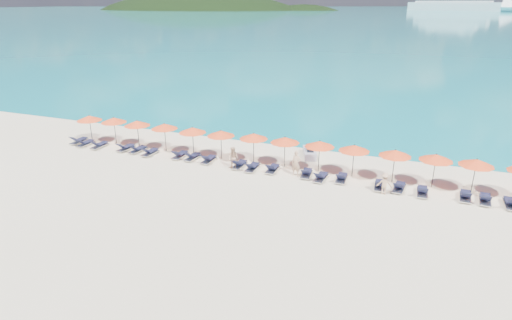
% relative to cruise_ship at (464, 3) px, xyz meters
% --- Properties ---
extents(ground, '(1400.00, 1400.00, 0.00)m').
position_rel_cruise_ship_xyz_m(ground, '(-44.46, -593.42, -9.65)').
color(ground, beige).
extents(sea, '(1600.00, 1300.00, 0.01)m').
position_rel_cruise_ship_xyz_m(sea, '(-44.46, 66.58, -9.65)').
color(sea, '#1FA9B2').
rests_on(sea, ground).
extents(headland_main, '(374.00, 242.00, 126.50)m').
position_rel_cruise_ship_xyz_m(headland_main, '(-344.46, -53.42, -47.65)').
color(headland_main, black).
rests_on(headland_main, ground).
extents(headland_small, '(162.00, 126.00, 85.50)m').
position_rel_cruise_ship_xyz_m(headland_small, '(-194.46, -33.42, -44.65)').
color(headland_small, black).
rests_on(headland_small, ground).
extents(cruise_ship, '(132.43, 65.76, 37.10)m').
position_rel_cruise_ship_xyz_m(cruise_ship, '(0.00, 0.00, 0.00)').
color(cruise_ship, white).
rests_on(cruise_ship, ground).
extents(jetski, '(1.61, 2.49, 0.83)m').
position_rel_cruise_ship_xyz_m(jetski, '(-42.09, -585.21, -9.31)').
color(jetski, '#B5B2C7').
rests_on(jetski, ground).
extents(beachgoer_a, '(0.65, 0.43, 1.77)m').
position_rel_cruise_ship_xyz_m(beachgoer_a, '(-42.00, -589.25, -8.77)').
color(beachgoer_a, tan).
rests_on(beachgoer_a, ground).
extents(beachgoer_b, '(0.86, 0.59, 1.62)m').
position_rel_cruise_ship_xyz_m(beachgoer_b, '(-46.48, -589.67, -8.84)').
color(beachgoer_b, tan).
rests_on(beachgoer_b, ground).
extents(beachgoer_c, '(0.94, 0.48, 1.41)m').
position_rel_cruise_ship_xyz_m(beachgoer_c, '(-36.08, -590.17, -8.95)').
color(beachgoer_c, tan).
rests_on(beachgoer_c, ground).
extents(umbrella_0, '(2.10, 2.10, 2.28)m').
position_rel_cruise_ship_xyz_m(umbrella_0, '(-60.38, -588.17, -7.64)').
color(umbrella_0, black).
rests_on(umbrella_0, ground).
extents(umbrella_1, '(2.10, 2.10, 2.28)m').
position_rel_cruise_ship_xyz_m(umbrella_1, '(-58.06, -587.92, -7.64)').
color(umbrella_1, black).
rests_on(umbrella_1, ground).
extents(umbrella_2, '(2.10, 2.10, 2.28)m').
position_rel_cruise_ship_xyz_m(umbrella_2, '(-55.66, -588.05, -7.64)').
color(umbrella_2, black).
rests_on(umbrella_2, ground).
extents(umbrella_3, '(2.10, 2.10, 2.28)m').
position_rel_cruise_ship_xyz_m(umbrella_3, '(-53.13, -588.00, -7.64)').
color(umbrella_3, black).
rests_on(umbrella_3, ground).
extents(umbrella_4, '(2.10, 2.10, 2.28)m').
position_rel_cruise_ship_xyz_m(umbrella_4, '(-50.55, -588.14, -7.64)').
color(umbrella_4, black).
rests_on(umbrella_4, ground).
extents(umbrella_5, '(2.10, 2.10, 2.28)m').
position_rel_cruise_ship_xyz_m(umbrella_5, '(-48.17, -588.11, -7.64)').
color(umbrella_5, black).
rests_on(umbrella_5, ground).
extents(umbrella_6, '(2.10, 2.10, 2.28)m').
position_rel_cruise_ship_xyz_m(umbrella_6, '(-45.64, -587.90, -7.64)').
color(umbrella_6, black).
rests_on(umbrella_6, ground).
extents(umbrella_7, '(2.10, 2.10, 2.28)m').
position_rel_cruise_ship_xyz_m(umbrella_7, '(-43.24, -587.93, -7.64)').
color(umbrella_7, black).
rests_on(umbrella_7, ground).
extents(umbrella_8, '(2.10, 2.10, 2.28)m').
position_rel_cruise_ship_xyz_m(umbrella_8, '(-40.74, -587.92, -7.64)').
color(umbrella_8, black).
rests_on(umbrella_8, ground).
extents(umbrella_9, '(2.10, 2.10, 2.28)m').
position_rel_cruise_ship_xyz_m(umbrella_9, '(-38.38, -587.95, -7.64)').
color(umbrella_9, black).
rests_on(umbrella_9, ground).
extents(umbrella_10, '(2.10, 2.10, 2.28)m').
position_rel_cruise_ship_xyz_m(umbrella_10, '(-35.76, -587.98, -7.64)').
color(umbrella_10, black).
rests_on(umbrella_10, ground).
extents(umbrella_11, '(2.10, 2.10, 2.28)m').
position_rel_cruise_ship_xyz_m(umbrella_11, '(-33.30, -587.92, -7.64)').
color(umbrella_11, black).
rests_on(umbrella_11, ground).
extents(umbrella_12, '(2.10, 2.10, 2.28)m').
position_rel_cruise_ship_xyz_m(umbrella_12, '(-31.02, -587.97, -7.64)').
color(umbrella_12, black).
rests_on(umbrella_12, ground).
extents(lounger_0, '(0.65, 1.71, 0.66)m').
position_rel_cruise_ship_xyz_m(lounger_0, '(-61.00, -589.06, -9.42)').
color(lounger_0, silver).
rests_on(lounger_0, ground).
extents(lounger_1, '(0.68, 1.72, 0.66)m').
position_rel_cruise_ship_xyz_m(lounger_1, '(-60.00, -589.39, -9.42)').
color(lounger_1, silver).
rests_on(lounger_1, ground).
extents(lounger_2, '(0.62, 1.70, 0.66)m').
position_rel_cruise_ship_xyz_m(lounger_2, '(-58.58, -589.39, -9.42)').
color(lounger_2, silver).
rests_on(lounger_2, ground).
extents(lounger_3, '(0.78, 1.75, 0.66)m').
position_rel_cruise_ship_xyz_m(lounger_3, '(-56.16, -589.15, -9.42)').
color(lounger_3, silver).
rests_on(lounger_3, ground).
extents(lounger_4, '(0.79, 1.75, 0.66)m').
position_rel_cruise_ship_xyz_m(lounger_4, '(-55.01, -589.14, -9.42)').
color(lounger_4, silver).
rests_on(lounger_4, ground).
extents(lounger_5, '(0.69, 1.72, 0.66)m').
position_rel_cruise_ship_xyz_m(lounger_5, '(-53.72, -589.35, -9.42)').
color(lounger_5, silver).
rests_on(lounger_5, ground).
extents(lounger_6, '(0.63, 1.70, 0.66)m').
position_rel_cruise_ship_xyz_m(lounger_6, '(-51.23, -589.06, -9.42)').
color(lounger_6, silver).
rests_on(lounger_6, ground).
extents(lounger_7, '(0.72, 1.73, 0.66)m').
position_rel_cruise_ship_xyz_m(lounger_7, '(-50.14, -589.05, -9.42)').
color(lounger_7, silver).
rests_on(lounger_7, ground).
extents(lounger_8, '(0.65, 1.71, 0.66)m').
position_rel_cruise_ship_xyz_m(lounger_8, '(-48.74, -589.13, -9.42)').
color(lounger_8, silver).
rests_on(lounger_8, ground).
extents(lounger_9, '(0.68, 1.72, 0.66)m').
position_rel_cruise_ship_xyz_m(lounger_9, '(-46.20, -589.28, -9.42)').
color(lounger_9, silver).
rests_on(lounger_9, ground).
extents(lounger_10, '(0.64, 1.71, 0.66)m').
position_rel_cruise_ship_xyz_m(lounger_10, '(-45.14, -589.43, -9.42)').
color(lounger_10, silver).
rests_on(lounger_10, ground).
extents(lounger_11, '(0.65, 1.71, 0.66)m').
position_rel_cruise_ship_xyz_m(lounger_11, '(-43.71, -589.17, -9.42)').
color(lounger_11, silver).
rests_on(lounger_11, ground).
extents(lounger_12, '(0.79, 1.76, 0.66)m').
position_rel_cruise_ship_xyz_m(lounger_12, '(-41.27, -589.14, -9.42)').
color(lounger_12, silver).
rests_on(lounger_12, ground).
extents(lounger_13, '(0.75, 1.74, 0.66)m').
position_rel_cruise_ship_xyz_m(lounger_13, '(-40.21, -589.44, -9.42)').
color(lounger_13, silver).
rests_on(lounger_13, ground).
extents(lounger_14, '(0.67, 1.72, 0.66)m').
position_rel_cruise_ship_xyz_m(lounger_14, '(-38.90, -589.08, -9.42)').
color(lounger_14, silver).
rests_on(lounger_14, ground).
extents(lounger_15, '(0.72, 1.73, 0.66)m').
position_rel_cruise_ship_xyz_m(lounger_15, '(-36.41, -589.38, -9.42)').
color(lounger_15, silver).
rests_on(lounger_15, ground).
extents(lounger_16, '(0.78, 1.75, 0.66)m').
position_rel_cruise_ship_xyz_m(lounger_16, '(-35.24, -589.26, -9.42)').
color(lounger_16, silver).
rests_on(lounger_16, ground).
extents(lounger_17, '(0.68, 1.72, 0.66)m').
position_rel_cruise_ship_xyz_m(lounger_17, '(-33.85, -589.41, -9.42)').
color(lounger_17, silver).
rests_on(lounger_17, ground).
extents(lounger_18, '(0.70, 1.73, 0.66)m').
position_rel_cruise_ship_xyz_m(lounger_18, '(-31.42, -589.15, -9.42)').
color(lounger_18, silver).
rests_on(lounger_18, ground).
extents(lounger_19, '(0.74, 1.74, 0.66)m').
position_rel_cruise_ship_xyz_m(lounger_19, '(-30.36, -589.22, -9.42)').
color(lounger_19, silver).
rests_on(lounger_19, ground).
extents(lounger_20, '(0.65, 1.71, 0.66)m').
position_rel_cruise_ship_xyz_m(lounger_20, '(-29.05, -589.31, -9.42)').
color(lounger_20, silver).
rests_on(lounger_20, ground).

